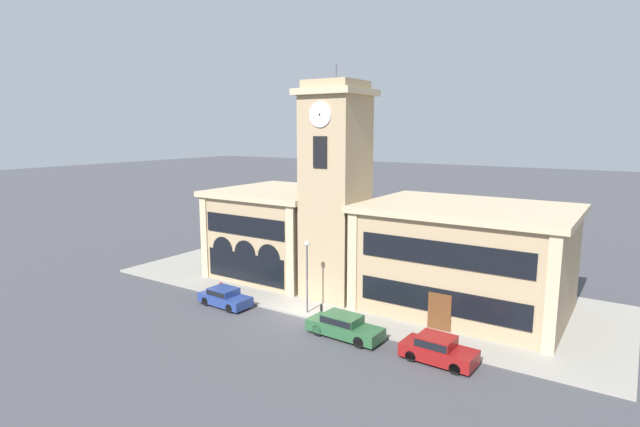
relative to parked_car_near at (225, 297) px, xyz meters
name	(u,v)px	position (x,y,z in m)	size (l,w,h in m)	color
ground_plane	(297,317)	(5.62, 1.21, -0.69)	(300.00, 300.00, 0.00)	#424247
sidewalk_kerb	(351,287)	(5.62, 8.55, -0.62)	(39.43, 14.66, 0.15)	gray
clock_tower	(335,192)	(5.62, 6.12, 7.40)	(4.75, 4.75, 17.29)	tan
town_hall_left_wing	(282,232)	(-1.60, 8.95, 3.09)	(10.50, 10.48, 7.52)	tan
town_hall_right_wing	(466,257)	(14.64, 8.96, 3.08)	(14.09, 10.48, 7.50)	tan
parked_car_near	(225,297)	(0.00, 0.00, 0.00)	(4.08, 1.91, 1.33)	navy
parked_car_mid	(344,326)	(10.03, 0.00, 0.06)	(4.92, 1.93, 1.44)	#285633
parked_car_far	(438,349)	(16.03, 0.00, 0.07)	(4.15, 1.97, 1.48)	maroon
street_lamp	(307,265)	(5.97, 1.91, 2.85)	(0.36, 0.36, 5.08)	#4C4C51
bollard	(321,311)	(7.42, 1.47, -0.03)	(0.18, 0.18, 1.06)	black
fire_hydrant	(221,287)	(-2.05, 1.69, -0.13)	(0.22, 0.22, 0.87)	red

